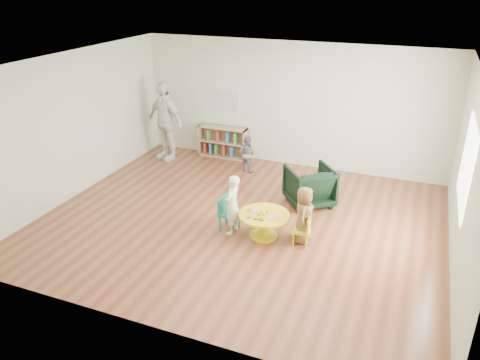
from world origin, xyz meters
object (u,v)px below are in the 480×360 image
(kid_chair_left, at_px, (227,212))
(armchair, at_px, (310,186))
(child_left, at_px, (232,205))
(adult_caretaker, at_px, (165,121))
(bookshelf, at_px, (223,142))
(activity_table, at_px, (264,221))
(toddler, at_px, (247,154))
(kid_chair_right, at_px, (304,230))
(child_right, at_px, (304,215))

(kid_chair_left, xyz_separation_m, armchair, (1.09, 1.46, 0.07))
(child_left, bearing_deg, adult_caretaker, -131.46)
(bookshelf, xyz_separation_m, armchair, (2.58, -1.74, 0.01))
(activity_table, relative_size, adult_caretaker, 0.46)
(bookshelf, height_order, toddler, toddler)
(kid_chair_right, relative_size, adult_caretaker, 0.27)
(child_left, height_order, child_right, child_left)
(toddler, xyz_separation_m, adult_caretaker, (-2.07, 0.02, 0.52))
(armchair, bearing_deg, bookshelf, -72.16)
(bookshelf, bearing_deg, activity_table, -56.09)
(bookshelf, xyz_separation_m, toddler, (0.87, -0.64, 0.05))
(kid_chair_left, xyz_separation_m, adult_caretaker, (-2.68, 2.58, 0.62))
(armchair, bearing_deg, activity_table, 36.58)
(child_left, relative_size, toddler, 1.29)
(child_right, bearing_deg, activity_table, 91.90)
(armchair, bearing_deg, kid_chair_left, 15.11)
(kid_chair_right, xyz_separation_m, toddler, (-1.99, 2.59, 0.14))
(armchair, bearing_deg, child_left, 20.29)
(child_right, distance_m, adult_caretaker, 4.76)
(bookshelf, distance_m, adult_caretaker, 1.46)
(toddler, bearing_deg, child_right, 143.77)
(child_left, xyz_separation_m, child_right, (1.20, 0.16, -0.04))
(bookshelf, distance_m, armchair, 3.11)
(activity_table, distance_m, child_left, 0.60)
(bookshelf, bearing_deg, armchair, -33.99)
(toddler, bearing_deg, child_left, 121.55)
(armchair, bearing_deg, toddler, -70.99)
(child_left, xyz_separation_m, adult_caretaker, (-2.82, 2.67, 0.40))
(kid_chair_right, xyz_separation_m, child_left, (-1.23, -0.07, 0.26))
(armchair, xyz_separation_m, toddler, (-1.71, 1.10, 0.03))
(kid_chair_left, bearing_deg, bookshelf, -151.36)
(adult_caretaker, bearing_deg, armchair, 2.69)
(kid_chair_left, distance_m, bookshelf, 3.53)
(adult_caretaker, bearing_deg, toddler, 18.73)
(bookshelf, bearing_deg, child_right, -47.98)
(bookshelf, relative_size, toddler, 1.46)
(activity_table, height_order, kid_chair_left, kid_chair_left)
(kid_chair_left, distance_m, child_left, 0.27)
(activity_table, height_order, toddler, toddler)
(armchair, bearing_deg, adult_caretaker, -54.66)
(armchair, relative_size, child_left, 0.79)
(bookshelf, distance_m, toddler, 1.08)
(bookshelf, relative_size, adult_caretaker, 0.65)
(bookshelf, distance_m, child_right, 4.22)
(child_left, bearing_deg, toddler, -162.17)
(kid_chair_right, distance_m, toddler, 3.27)
(kid_chair_left, xyz_separation_m, child_right, (1.34, 0.07, 0.18))
(kid_chair_right, bearing_deg, kid_chair_left, 86.29)
(child_right, relative_size, adult_caretaker, 0.53)
(child_left, distance_m, toddler, 2.76)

